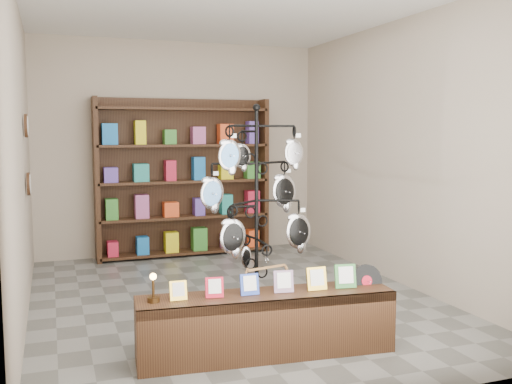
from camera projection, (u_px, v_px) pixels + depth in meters
ground at (233, 299)px, 5.95m from camera, size 5.00×5.00×0.00m
room_envelope at (233, 121)px, 5.75m from camera, size 5.00×5.00×5.00m
display_tree at (257, 201)px, 4.94m from camera, size 1.01×0.94×1.98m
front_shelf at (267, 324)px, 4.44m from camera, size 2.03×0.59×0.71m
back_shelving at (184, 183)px, 7.98m from camera, size 2.42×0.36×2.20m
wall_clocks at (27, 155)px, 5.87m from camera, size 0.03×0.24×0.84m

